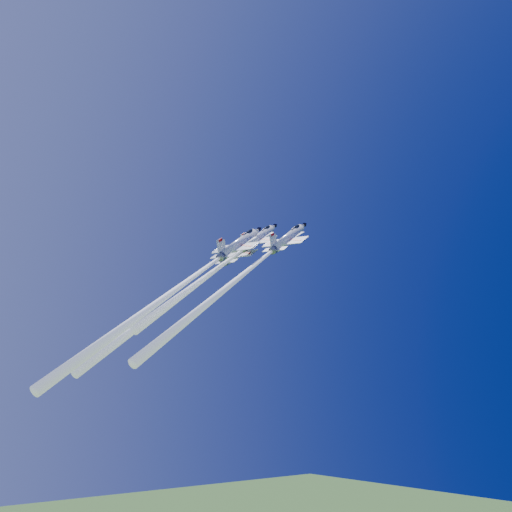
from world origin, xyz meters
TOP-DOWN VIEW (x-y plane):
  - jet_lead at (-7.65, 0.58)m, footprint 32.97×12.35m
  - jet_left at (-13.08, 2.40)m, footprint 37.51×13.69m
  - jet_right at (-10.25, -9.15)m, footprint 37.12×13.64m
  - jet_slot at (-20.12, -6.00)m, footprint 39.31×14.37m

SIDE VIEW (x-z plane):
  - jet_slot at x=-20.12m, z-range 60.00..96.95m
  - jet_left at x=-13.08m, z-range 62.69..97.97m
  - jet_right at x=-10.25m, z-range 63.70..98.49m
  - jet_lead at x=-7.65m, z-range 69.62..100.18m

